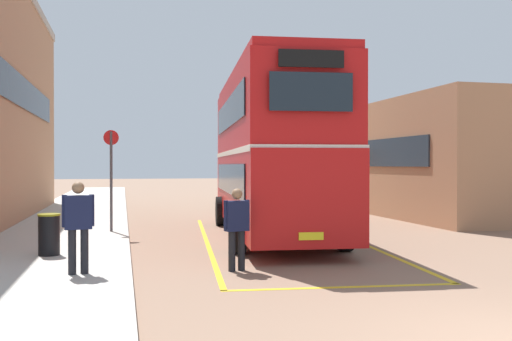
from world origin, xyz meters
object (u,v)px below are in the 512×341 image
at_px(double_decker_bus, 272,151).
at_px(litter_bin, 49,234).
at_px(single_deck_bus, 266,173).
at_px(pedestrian_waiting_near, 78,221).
at_px(bus_stop_sign, 111,171).
at_px(pedestrian_boarding, 237,224).

xyz_separation_m(double_decker_bus, litter_bin, (-5.82, -3.11, -1.92)).
distance_m(single_deck_bus, pedestrian_waiting_near, 23.43).
relative_size(litter_bin, bus_stop_sign, 0.30).
height_order(double_decker_bus, pedestrian_boarding, double_decker_bus).
bearing_deg(double_decker_bus, litter_bin, -151.90).
bearing_deg(pedestrian_waiting_near, bus_stop_sign, 86.09).
xyz_separation_m(pedestrian_boarding, pedestrian_waiting_near, (-2.97, -0.36, 0.16)).
relative_size(pedestrian_boarding, litter_bin, 1.82).
height_order(pedestrian_boarding, pedestrian_waiting_near, pedestrian_waiting_near).
bearing_deg(double_decker_bus, pedestrian_boarding, -112.16).
height_order(double_decker_bus, pedestrian_waiting_near, double_decker_bus).
distance_m(double_decker_bus, pedestrian_waiting_near, 7.57).
bearing_deg(litter_bin, pedestrian_waiting_near, -71.68).
bearing_deg(pedestrian_boarding, pedestrian_waiting_near, -173.04).
bearing_deg(single_deck_bus, pedestrian_waiting_near, -112.65).
bearing_deg(single_deck_bus, double_decker_bus, -103.83).
height_order(pedestrian_waiting_near, bus_stop_sign, bus_stop_sign).
height_order(pedestrian_boarding, litter_bin, pedestrian_boarding).
xyz_separation_m(single_deck_bus, litter_bin, (-9.80, -19.26, -1.05)).
height_order(pedestrian_boarding, bus_stop_sign, bus_stop_sign).
xyz_separation_m(double_decker_bus, pedestrian_waiting_near, (-5.04, -5.46, -1.42)).
xyz_separation_m(double_decker_bus, single_deck_bus, (3.98, 16.15, -0.88)).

